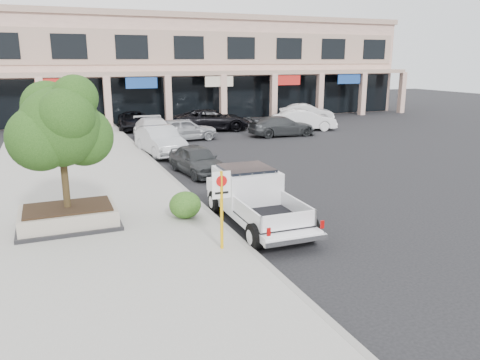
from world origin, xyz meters
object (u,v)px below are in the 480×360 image
no_parking_sign (222,199)px  lot_car_e (209,116)px  planter (69,217)px  curb_car_b (160,141)px  lot_car_a (184,129)px  curb_car_c (154,131)px  pickup_truck (258,199)px  lot_car_b (304,120)px  lot_car_c (282,126)px  planter_tree (64,126)px  curb_car_d (133,121)px  lot_car_d (212,120)px  lot_car_f (306,113)px  curb_car_a (197,160)px

no_parking_sign → lot_car_e: bearing=72.2°
planter → no_parking_sign: 5.53m
curb_car_b → lot_car_a: bearing=52.9°
curb_car_b → curb_car_c: (0.53, 4.11, -0.02)m
no_parking_sign → lot_car_a: no_parking_sign is taller
lot_car_a → lot_car_e: (4.18, 7.08, -0.08)m
pickup_truck → lot_car_a: pickup_truck is taller
lot_car_b → lot_car_c: (-2.97, -1.89, -0.10)m
lot_car_c → lot_car_e: (-3.05, 7.82, -0.01)m
pickup_truck → lot_car_b: 22.51m
lot_car_e → curb_car_c: bearing=154.5°
curb_car_b → curb_car_c: curb_car_b is taller
planter_tree → curb_car_d: planter_tree is taller
planter_tree → pickup_truck: 6.64m
lot_car_d → planter_tree: bearing=161.4°
lot_car_e → lot_car_f: (8.84, -1.39, 0.08)m
lot_car_c → lot_car_f: (5.79, 6.44, 0.08)m
lot_car_b → lot_car_f: lot_car_b is taller
lot_car_e → no_parking_sign: bearing=177.8°
planter → lot_car_f: size_ratio=0.66×
no_parking_sign → curb_car_b: 15.23m
curb_car_b → lot_car_b: (12.80, 5.36, -0.01)m
lot_car_b → curb_car_d: bearing=81.5°
curb_car_a → lot_car_c: (9.29, 8.99, 0.02)m
lot_car_f → no_parking_sign: bearing=168.6°
planter → planter_tree: (0.13, 0.15, 2.94)m
no_parking_sign → lot_car_b: size_ratio=0.46×
no_parking_sign → lot_car_e: 27.74m
lot_car_b → lot_car_c: 3.52m
pickup_truck → curb_car_d: bearing=91.1°
curb_car_d → lot_car_f: 15.35m
planter_tree → lot_car_d: bearing=59.2°
curb_car_d → lot_car_a: (2.29, -6.71, 0.08)m
planter → lot_car_b: 25.01m
lot_car_a → pickup_truck: bearing=168.3°
pickup_truck → curb_car_a: pickup_truck is taller
no_parking_sign → lot_car_f: no_parking_sign is taller
planter → lot_car_c: size_ratio=0.65×
curb_car_c → lot_car_f: bearing=22.8°
curb_car_c → lot_car_e: size_ratio=1.33×
curb_car_a → lot_car_f: size_ratio=0.85×
no_parking_sign → lot_car_d: no_parking_sign is taller
pickup_truck → lot_car_b: size_ratio=1.16×
lot_car_a → lot_car_d: 5.12m
lot_car_d → no_parking_sign: bearing=173.9°
curb_car_c → lot_car_f: (15.10, 5.78, -0.01)m
curb_car_c → curb_car_d: 6.81m
curb_car_a → lot_car_d: lot_car_d is taller
lot_car_c → lot_car_e: size_ratio=1.18×
no_parking_sign → lot_car_d: bearing=71.6°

